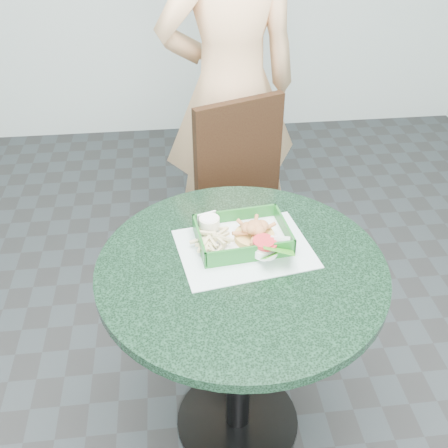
{
  "coord_description": "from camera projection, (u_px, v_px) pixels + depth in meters",
  "views": [
    {
      "loc": [
        -0.18,
        -1.13,
        1.74
      ],
      "look_at": [
        -0.04,
        0.1,
        0.84
      ],
      "focal_mm": 42.0,
      "sensor_mm": 36.0,
      "label": 1
    }
  ],
  "objects": [
    {
      "name": "floor",
      "position": [
        237.0,
        421.0,
        1.95
      ],
      "size": [
        4.0,
        5.0,
        0.02
      ],
      "primitive_type": "cube",
      "color": "#303335",
      "rests_on": "ground"
    },
    {
      "name": "cafe_table",
      "position": [
        240.0,
        311.0,
        1.61
      ],
      "size": [
        0.83,
        0.83,
        0.75
      ],
      "color": "black",
      "rests_on": "floor"
    },
    {
      "name": "dining_chair",
      "position": [
        241.0,
        199.0,
        2.2
      ],
      "size": [
        0.4,
        0.4,
        0.93
      ],
      "rotation": [
        0.0,
        0.0,
        0.36
      ],
      "color": "#562514",
      "rests_on": "floor"
    },
    {
      "name": "diner_person",
      "position": [
        231.0,
        61.0,
        2.21
      ],
      "size": [
        0.79,
        0.58,
        1.99
      ],
      "primitive_type": "imported",
      "rotation": [
        0.0,
        0.0,
        3.29
      ],
      "color": "#F3BB84",
      "rests_on": "floor"
    },
    {
      "name": "placemat",
      "position": [
        244.0,
        254.0,
        1.56
      ],
      "size": [
        0.42,
        0.34,
        0.0
      ],
      "primitive_type": "cube",
      "rotation": [
        0.0,
        0.0,
        0.16
      ],
      "color": "silver",
      "rests_on": "cafe_table"
    },
    {
      "name": "food_basket",
      "position": [
        242.0,
        243.0,
        1.58
      ],
      "size": [
        0.27,
        0.2,
        0.05
      ],
      "rotation": [
        0.0,
        0.0,
        0.11
      ],
      "color": "#185F20",
      "rests_on": "placemat"
    },
    {
      "name": "crab_sandwich",
      "position": [
        254.0,
        236.0,
        1.55
      ],
      "size": [
        0.12,
        0.12,
        0.07
      ],
      "rotation": [
        0.0,
        0.0,
        -0.1
      ],
      "color": "tan",
      "rests_on": "food_basket"
    },
    {
      "name": "fries_pile",
      "position": [
        211.0,
        241.0,
        1.55
      ],
      "size": [
        0.13,
        0.13,
        0.04
      ],
      "primitive_type": null,
      "rotation": [
        0.0,
        0.0,
        -0.25
      ],
      "color": "#D3C28A",
      "rests_on": "food_basket"
    },
    {
      "name": "sauce_ramekin",
      "position": [
        211.0,
        225.0,
        1.59
      ],
      "size": [
        0.06,
        0.06,
        0.04
      ],
      "rotation": [
        0.0,
        0.0,
        0.11
      ],
      "color": "silver",
      "rests_on": "food_basket"
    },
    {
      "name": "garnish_cup",
      "position": [
        265.0,
        255.0,
        1.49
      ],
      "size": [
        0.11,
        0.11,
        0.04
      ],
      "rotation": [
        0.0,
        0.0,
        0.29
      ],
      "color": "white",
      "rests_on": "food_basket"
    }
  ]
}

